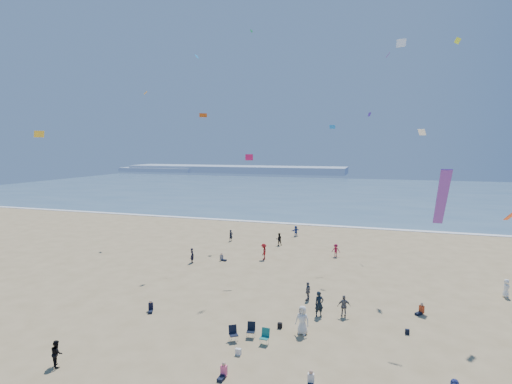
% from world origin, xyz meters
% --- Properties ---
extents(ground, '(220.00, 220.00, 0.00)m').
position_xyz_m(ground, '(0.00, 0.00, 0.00)').
color(ground, tan).
rests_on(ground, ground).
extents(ocean, '(220.00, 100.00, 0.06)m').
position_xyz_m(ocean, '(0.00, 95.00, 0.03)').
color(ocean, '#476B84').
rests_on(ocean, ground).
extents(surf_line, '(220.00, 1.20, 0.08)m').
position_xyz_m(surf_line, '(0.00, 45.00, 0.04)').
color(surf_line, white).
rests_on(surf_line, ground).
extents(headland_far, '(110.00, 20.00, 3.20)m').
position_xyz_m(headland_far, '(-60.00, 170.00, 1.60)').
color(headland_far, '#7A8EA8').
rests_on(headland_far, ground).
extents(headland_near, '(40.00, 14.00, 2.00)m').
position_xyz_m(headland_near, '(-100.00, 165.00, 1.00)').
color(headland_near, '#7A8EA8').
rests_on(headland_near, ground).
extents(standing_flyers, '(35.17, 39.15, 1.93)m').
position_xyz_m(standing_flyers, '(2.82, 15.24, 0.81)').
color(standing_flyers, maroon).
rests_on(standing_flyers, ground).
extents(seated_group, '(20.68, 21.60, 0.84)m').
position_xyz_m(seated_group, '(2.00, 9.15, 0.42)').
color(seated_group, silver).
rests_on(seated_group, ground).
extents(chair_cluster, '(2.74, 1.56, 1.00)m').
position_xyz_m(chair_cluster, '(2.40, 5.33, 0.50)').
color(chair_cluster, black).
rests_on(chair_cluster, ground).
extents(white_tote, '(0.35, 0.20, 0.40)m').
position_xyz_m(white_tote, '(2.30, 3.50, 0.20)').
color(white_tote, silver).
rests_on(white_tote, ground).
extents(black_backpack, '(0.30, 0.22, 0.38)m').
position_xyz_m(black_backpack, '(3.81, 7.73, 0.19)').
color(black_backpack, black).
rests_on(black_backpack, ground).
extents(navy_bag, '(0.28, 0.18, 0.34)m').
position_xyz_m(navy_bag, '(12.14, 9.41, 0.17)').
color(navy_bag, black).
rests_on(navy_bag, ground).
extents(kites_aloft, '(42.63, 42.82, 28.61)m').
position_xyz_m(kites_aloft, '(9.88, 13.32, 15.46)').
color(kites_aloft, gold).
rests_on(kites_aloft, ground).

